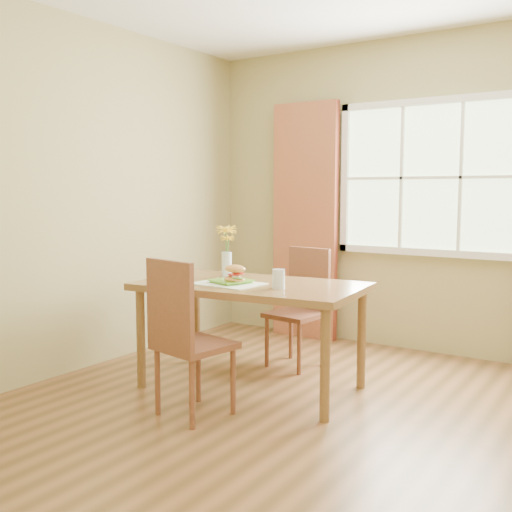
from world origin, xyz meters
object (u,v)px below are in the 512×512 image
at_px(flower_vase, 227,246).
at_px(water_glass, 279,279).
at_px(croissant_sandwich, 235,274).
at_px(chair_far, 301,301).
at_px(dining_table, 251,294).
at_px(chair_near, 184,332).

bearing_deg(flower_vase, water_glass, -20.53).
distance_m(croissant_sandwich, water_glass, 0.33).
bearing_deg(chair_far, dining_table, -84.11).
height_order(water_glass, flower_vase, flower_vase).
distance_m(chair_near, croissant_sandwich, 0.64).
height_order(chair_far, flower_vase, flower_vase).
bearing_deg(croissant_sandwich, water_glass, 10.31).
distance_m(chair_near, chair_far, 1.41).
bearing_deg(chair_near, water_glass, 74.83).
relative_size(dining_table, croissant_sandwich, 9.41).
bearing_deg(flower_vase, chair_far, 61.19).
height_order(dining_table, croissant_sandwich, croissant_sandwich).
height_order(dining_table, water_glass, water_glass).
bearing_deg(water_glass, dining_table, 162.33).
bearing_deg(water_glass, chair_near, -115.62).
relative_size(chair_near, water_glass, 7.81).
bearing_deg(flower_vase, dining_table, -23.07).
bearing_deg(chair_far, flower_vase, -112.15).
height_order(dining_table, chair_far, chair_far).
distance_m(chair_far, croissant_sandwich, 0.89).
relative_size(chair_far, water_glass, 7.41).
height_order(chair_far, water_glass, chair_far).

